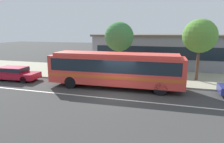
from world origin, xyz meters
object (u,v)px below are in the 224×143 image
at_px(sedan_behind_bus, 14,73).
at_px(street_tree_mid_block, 200,36).
at_px(bus_stop_sign, 163,67).
at_px(pedestrian_walking_along_curb, 138,71).
at_px(street_tree_near_stop, 119,37).
at_px(pedestrian_waiting_near_sign, 113,70).
at_px(transit_bus, 115,68).

bearing_deg(sedan_behind_bus, street_tree_mid_block, 15.32).
bearing_deg(sedan_behind_bus, bus_stop_sign, 8.86).
xyz_separation_m(pedestrian_walking_along_curb, street_tree_near_stop, (-2.41, 2.31, 2.95)).
height_order(pedestrian_waiting_near_sign, street_tree_mid_block, street_tree_mid_block).
bearing_deg(transit_bus, sedan_behind_bus, -178.43).
relative_size(pedestrian_walking_along_curb, street_tree_near_stop, 0.32).
distance_m(transit_bus, street_tree_near_stop, 4.88).
distance_m(pedestrian_waiting_near_sign, street_tree_near_stop, 3.54).
bearing_deg(street_tree_near_stop, sedan_behind_bus, -154.36).
bearing_deg(sedan_behind_bus, pedestrian_walking_along_curb, 10.39).
bearing_deg(pedestrian_walking_along_curb, pedestrian_waiting_near_sign, 169.80).
distance_m(pedestrian_waiting_near_sign, pedestrian_walking_along_curb, 2.58).
relative_size(transit_bus, pedestrian_walking_along_curb, 6.35).
relative_size(sedan_behind_bus, street_tree_near_stop, 0.86).
relative_size(sedan_behind_bus, pedestrian_walking_along_curb, 2.68).
bearing_deg(street_tree_mid_block, street_tree_near_stop, -178.83).
distance_m(pedestrian_waiting_near_sign, street_tree_mid_block, 8.52).
relative_size(pedestrian_waiting_near_sign, bus_stop_sign, 0.71).
xyz_separation_m(pedestrian_waiting_near_sign, bus_stop_sign, (4.64, -0.45, 0.54)).
distance_m(pedestrian_walking_along_curb, street_tree_near_stop, 4.45).
bearing_deg(street_tree_mid_block, bus_stop_sign, -140.90).
xyz_separation_m(bus_stop_sign, street_tree_mid_block, (3.02, 2.45, 2.61)).
relative_size(sedan_behind_bus, bus_stop_sign, 2.02).
height_order(pedestrian_waiting_near_sign, street_tree_near_stop, street_tree_near_stop).
height_order(pedestrian_walking_along_curb, bus_stop_sign, bus_stop_sign).
bearing_deg(street_tree_mid_block, pedestrian_waiting_near_sign, -165.34).
height_order(transit_bus, pedestrian_waiting_near_sign, transit_bus).
distance_m(pedestrian_walking_along_curb, street_tree_mid_block, 6.47).
height_order(sedan_behind_bus, pedestrian_waiting_near_sign, pedestrian_waiting_near_sign).
xyz_separation_m(pedestrian_walking_along_curb, street_tree_mid_block, (5.12, 2.46, 3.08)).
relative_size(transit_bus, bus_stop_sign, 4.79).
bearing_deg(pedestrian_waiting_near_sign, sedan_behind_bus, -164.13).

